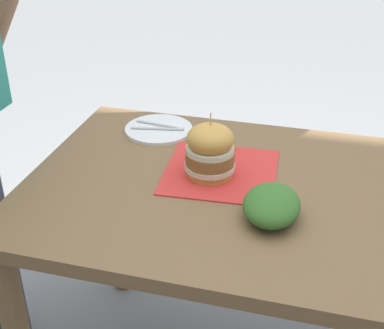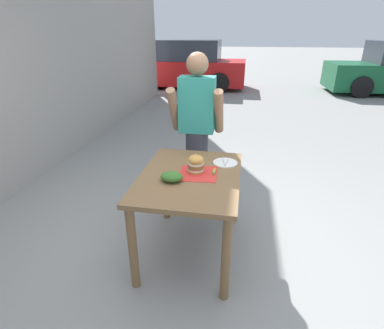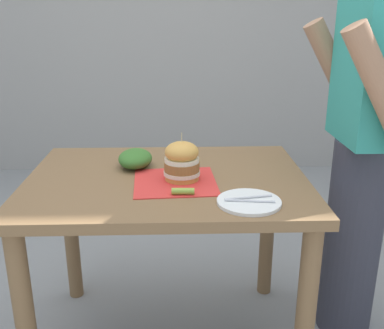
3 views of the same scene
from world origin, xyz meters
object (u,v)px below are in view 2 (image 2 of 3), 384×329
(pickle_spear, at_px, (214,172))
(parked_car_near_curb, at_px, (186,67))
(diner_across_table, at_px, (197,132))
(side_salad, at_px, (172,177))
(patio_table, at_px, (190,189))
(sandwich, at_px, (196,164))
(side_plate_with_forks, at_px, (225,163))

(pickle_spear, xyz_separation_m, parked_car_near_curb, (-1.90, 8.62, -0.07))
(diner_across_table, bearing_deg, side_salad, -93.07)
(patio_table, height_order, sandwich, sandwich)
(side_plate_with_forks, bearing_deg, sandwich, -135.78)
(patio_table, bearing_deg, side_plate_with_forks, 46.44)
(pickle_spear, relative_size, side_salad, 0.45)
(diner_across_table, bearing_deg, side_plate_with_forks, -56.68)
(side_salad, bearing_deg, sandwich, 50.16)
(pickle_spear, height_order, side_salad, side_salad)
(side_plate_with_forks, relative_size, diner_across_table, 0.13)
(sandwich, xyz_separation_m, side_plate_with_forks, (0.23, 0.23, -0.07))
(sandwich, bearing_deg, patio_table, -123.42)
(sandwich, height_order, diner_across_table, diner_across_table)
(side_salad, bearing_deg, pickle_spear, 31.79)
(patio_table, relative_size, pickle_spear, 13.65)
(sandwich, distance_m, side_plate_with_forks, 0.33)
(diner_across_table, bearing_deg, pickle_spear, -70.43)
(side_plate_with_forks, relative_size, parked_car_near_curb, 0.05)
(pickle_spear, relative_size, parked_car_near_curb, 0.02)
(diner_across_table, bearing_deg, sandwich, -81.56)
(patio_table, relative_size, parked_car_near_curb, 0.26)
(pickle_spear, bearing_deg, parked_car_near_curb, 102.45)
(side_plate_with_forks, bearing_deg, diner_across_table, 123.32)
(diner_across_table, bearing_deg, patio_table, -84.94)
(side_salad, xyz_separation_m, parked_car_near_curb, (-1.59, 8.82, -0.09))
(sandwich, xyz_separation_m, side_salad, (-0.16, -0.19, -0.04))
(patio_table, distance_m, parked_car_near_curb, 8.85)
(side_salad, distance_m, parked_car_near_curb, 8.96)
(side_salad, height_order, diner_across_table, diner_across_table)
(side_plate_with_forks, height_order, parked_car_near_curb, parked_car_near_curb)
(patio_table, height_order, side_plate_with_forks, side_plate_with_forks)
(patio_table, bearing_deg, side_salad, -132.37)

